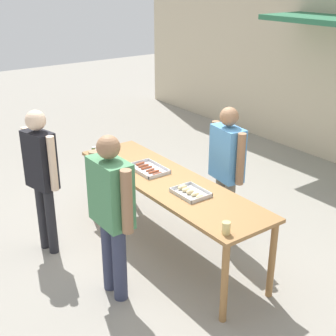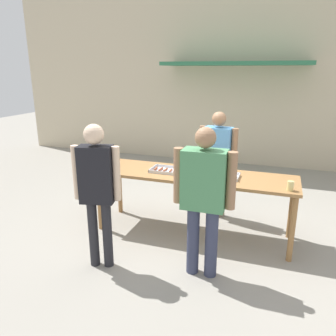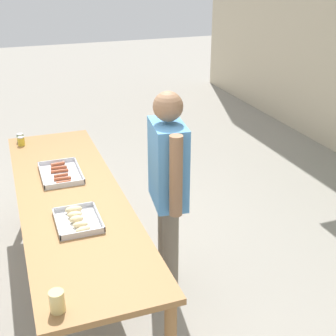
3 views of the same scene
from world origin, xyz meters
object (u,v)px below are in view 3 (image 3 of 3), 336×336
food_tray_sausages (61,174)px  condiment_jar_ketchup (21,141)px  condiment_jar_mustard (20,138)px  beer_cup (57,301)px  person_server_behind_table (168,179)px  food_tray_buns (77,220)px

food_tray_sausages → condiment_jar_ketchup: condiment_jar_ketchup is taller
condiment_jar_mustard → beer_cup: bearing=0.2°
food_tray_sausages → person_server_behind_table: (0.56, 0.73, 0.08)m
food_tray_sausages → condiment_jar_ketchup: size_ratio=5.59×
condiment_jar_ketchup → food_tray_buns: bearing=9.0°
condiment_jar_ketchup → beer_cup: size_ratio=0.73×
food_tray_sausages → food_tray_buns: 0.79m
beer_cup → person_server_behind_table: size_ratio=0.07×
condiment_jar_mustard → beer_cup: 2.50m
food_tray_sausages → condiment_jar_ketchup: bearing=-162.4°
condiment_jar_ketchup → beer_cup: 2.40m
food_tray_buns → condiment_jar_ketchup: bearing=-171.0°
food_tray_buns → beer_cup: bearing=-16.5°
food_tray_sausages → food_tray_buns: bearing=-0.1°
condiment_jar_ketchup → beer_cup: bearing=0.1°
food_tray_buns → beer_cup: 0.86m
condiment_jar_mustard → food_tray_buns: bearing=8.5°
condiment_jar_mustard → beer_cup: beer_cup is taller
person_server_behind_table → food_tray_sausages: bearing=-120.0°
food_tray_buns → condiment_jar_mustard: (-1.67, -0.25, 0.02)m
food_tray_sausages → person_server_behind_table: size_ratio=0.29×
condiment_jar_mustard → person_server_behind_table: (1.44, 0.98, 0.06)m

